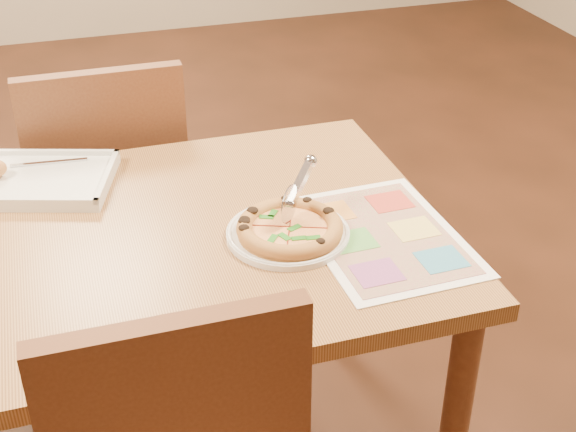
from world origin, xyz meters
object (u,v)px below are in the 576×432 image
object	(u,v)px
appetizer_tray	(30,180)
plate	(288,234)
dining_table	(137,274)
chair_far	(108,174)
pizza_cutter	(297,190)
menu	(384,236)
pizza	(290,228)

from	to	relation	value
appetizer_tray	plate	bearing A→B (deg)	-37.45
dining_table	chair_far	size ratio (longest dim) A/B	2.77
pizza_cutter	appetizer_tray	xyz separation A→B (m)	(-0.53, 0.34, -0.07)
chair_far	pizza_cutter	xyz separation A→B (m)	(0.34, -0.64, 0.24)
plate	menu	xyz separation A→B (m)	(0.19, -0.06, -0.00)
plate	pizza_cutter	distance (m)	0.09
plate	dining_table	bearing A→B (deg)	165.49
appetizer_tray	dining_table	bearing A→B (deg)	-57.76
plate	pizza	bearing A→B (deg)	-83.57
chair_far	plate	distance (m)	0.77
appetizer_tray	pizza	bearing A→B (deg)	-38.04
pizza	menu	world-z (taller)	pizza
chair_far	appetizer_tray	size ratio (longest dim) A/B	1.14
plate	pizza	size ratio (longest dim) A/B	1.16
pizza_cutter	appetizer_tray	distance (m)	0.64
dining_table	menu	distance (m)	0.53
dining_table	appetizer_tray	world-z (taller)	appetizer_tray
dining_table	pizza	world-z (taller)	pizza
pizza	appetizer_tray	size ratio (longest dim) A/B	0.53
appetizer_tray	menu	world-z (taller)	appetizer_tray
chair_far	appetizer_tray	distance (m)	0.39
chair_far	dining_table	bearing A→B (deg)	90.00
plate	pizza	distance (m)	0.02
plate	pizza_cutter	xyz separation A→B (m)	(0.03, 0.04, 0.08)
dining_table	plate	world-z (taller)	plate
chair_far	appetizer_tray	world-z (taller)	chair_far
pizza	plate	bearing A→B (deg)	96.43
menu	pizza	bearing A→B (deg)	165.12
appetizer_tray	chair_far	bearing A→B (deg)	57.10
pizza_cutter	pizza	bearing A→B (deg)	-171.20
dining_table	menu	world-z (taller)	menu
chair_far	pizza	world-z (taller)	chair_far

